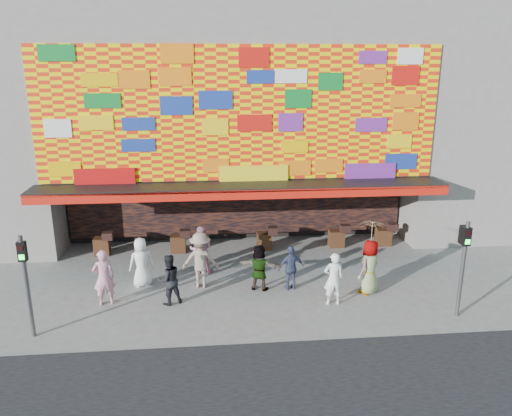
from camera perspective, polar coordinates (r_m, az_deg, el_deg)
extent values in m
plane|color=slate|center=(16.30, -0.77, -10.65)|extent=(90.00, 90.00, 0.00)
cube|color=gray|center=(22.50, -2.55, 14.12)|extent=(15.00, 8.00, 7.00)
cube|color=black|center=(24.22, -2.52, 2.31)|extent=(15.00, 6.00, 3.00)
cube|color=gray|center=(21.25, -21.99, -0.95)|extent=(0.40, 2.00, 3.00)
cube|color=gray|center=(22.02, 17.39, 0.10)|extent=(0.40, 2.00, 3.00)
cube|color=black|center=(18.43, -1.67, 2.58)|extent=(15.20, 1.60, 0.12)
cube|color=red|center=(17.71, -1.50, 1.50)|extent=(15.20, 0.04, 0.35)
cube|color=#FFE300|center=(18.54, -1.85, 10.66)|extent=(14.80, 0.08, 4.90)
cube|color=black|center=(21.17, -2.08, 0.36)|extent=(14.00, 0.25, 2.50)
cylinder|color=#59595B|center=(15.12, -24.68, -8.24)|extent=(0.12, 0.12, 3.00)
cube|color=black|center=(14.74, -25.16, -4.51)|extent=(0.22, 0.18, 0.55)
cube|color=black|center=(14.61, -25.34, -4.17)|extent=(0.14, 0.02, 0.14)
cube|color=#19E533|center=(14.70, -25.22, -5.12)|extent=(0.14, 0.02, 0.14)
cylinder|color=#59595B|center=(16.03, 22.51, -6.56)|extent=(0.12, 0.12, 3.00)
cube|color=black|center=(15.67, 22.93, -3.02)|extent=(0.22, 0.18, 0.55)
cube|color=black|center=(15.56, 23.14, -2.68)|extent=(0.14, 0.02, 0.14)
cube|color=#19E533|center=(15.64, 23.04, -3.58)|extent=(0.14, 0.02, 0.14)
imported|color=white|center=(17.46, -12.95, -6.06)|extent=(0.96, 0.77, 1.72)
imported|color=pink|center=(16.46, -17.00, -7.61)|extent=(0.75, 0.58, 1.83)
imported|color=black|center=(16.06, -9.95, -8.07)|extent=(0.99, 0.91, 1.65)
imported|color=gray|center=(17.03, -6.35, -5.93)|extent=(1.33, 0.87, 1.94)
imported|color=#373F60|center=(16.85, 4.04, -6.84)|extent=(0.96, 0.53, 1.54)
imported|color=gray|center=(16.78, 0.40, -6.83)|extent=(1.54, 0.96, 1.58)
imported|color=gray|center=(16.92, 12.86, -6.59)|extent=(1.07, 1.02, 1.84)
imported|color=white|center=(15.99, 8.86, -8.00)|extent=(0.63, 0.42, 1.72)
imported|color=#C68094|center=(18.18, -6.31, -4.74)|extent=(0.92, 0.75, 1.76)
imported|color=#FFDDA0|center=(16.50, 13.13, -2.79)|extent=(0.98, 1.00, 0.81)
cylinder|color=#4C3326|center=(16.80, 12.94, -5.55)|extent=(0.02, 0.02, 1.00)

